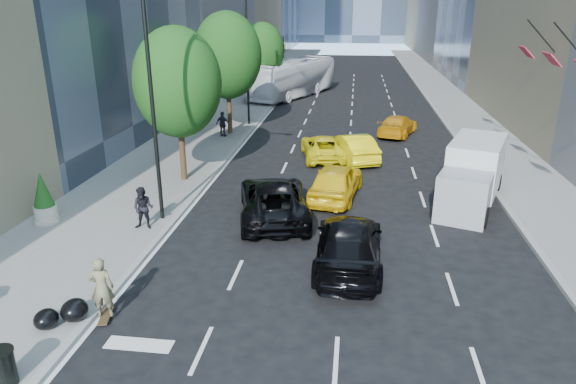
# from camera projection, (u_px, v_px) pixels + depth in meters

# --- Properties ---
(ground) EXTENTS (160.00, 160.00, 0.00)m
(ground) POSITION_uv_depth(u_px,v_px,m) (310.00, 279.00, 16.78)
(ground) COLOR black
(ground) RESTS_ON ground
(sidewalk_left) EXTENTS (6.00, 120.00, 0.15)m
(sidewalk_left) POSITION_uv_depth(u_px,v_px,m) (239.00, 104.00, 45.78)
(sidewalk_left) COLOR slate
(sidewalk_left) RESTS_ON ground
(sidewalk_right) EXTENTS (4.00, 120.00, 0.15)m
(sidewalk_right) POSITION_uv_depth(u_px,v_px,m) (459.00, 110.00, 43.50)
(sidewalk_right) COLOR slate
(sidewalk_right) RESTS_ON ground
(lamp_near) EXTENTS (2.13, 0.22, 10.00)m
(lamp_near) POSITION_uv_depth(u_px,v_px,m) (155.00, 79.00, 19.27)
(lamp_near) COLOR black
(lamp_near) RESTS_ON sidewalk_left
(lamp_far) EXTENTS (2.13, 0.22, 10.00)m
(lamp_far) POSITION_uv_depth(u_px,v_px,m) (249.00, 45.00, 36.04)
(lamp_far) COLOR black
(lamp_far) RESTS_ON sidewalk_left
(tree_near) EXTENTS (4.20, 4.20, 7.46)m
(tree_near) POSITION_uv_depth(u_px,v_px,m) (177.00, 83.00, 24.33)
(tree_near) COLOR black
(tree_near) RESTS_ON sidewalk_left
(tree_mid) EXTENTS (4.50, 4.50, 7.99)m
(tree_mid) POSITION_uv_depth(u_px,v_px,m) (227.00, 56.00, 33.52)
(tree_mid) COLOR black
(tree_mid) RESTS_ON sidewalk_left
(tree_far) EXTENTS (3.90, 3.90, 6.92)m
(tree_far) POSITION_uv_depth(u_px,v_px,m) (262.00, 50.00, 45.87)
(tree_far) COLOR black
(tree_far) RESTS_ON sidewalk_left
(traffic_signal) EXTENTS (2.48, 0.53, 5.20)m
(traffic_signal) POSITION_uv_depth(u_px,v_px,m) (283.00, 48.00, 53.35)
(traffic_signal) COLOR black
(traffic_signal) RESTS_ON sidewalk_left
(facade_flags) EXTENTS (1.85, 13.30, 2.05)m
(facade_flags) POSITION_uv_depth(u_px,v_px,m) (572.00, 59.00, 22.69)
(facade_flags) COLOR black
(facade_flags) RESTS_ON ground
(skateboarder) EXTENTS (0.74, 0.57, 1.82)m
(skateboarder) POSITION_uv_depth(u_px,v_px,m) (102.00, 291.00, 14.35)
(skateboarder) COLOR #6D6644
(skateboarder) RESTS_ON ground
(black_sedan_lincoln) EXTENTS (3.87, 6.31, 1.63)m
(black_sedan_lincoln) POSITION_uv_depth(u_px,v_px,m) (273.00, 199.00, 21.40)
(black_sedan_lincoln) COLOR black
(black_sedan_lincoln) RESTS_ON ground
(black_sedan_mercedes) EXTENTS (2.29, 5.51, 1.59)m
(black_sedan_mercedes) POSITION_uv_depth(u_px,v_px,m) (349.00, 245.00, 17.41)
(black_sedan_mercedes) COLOR black
(black_sedan_mercedes) RESTS_ON ground
(taxi_a) EXTENTS (2.67, 5.06, 1.64)m
(taxi_a) POSITION_uv_depth(u_px,v_px,m) (336.00, 181.00, 23.61)
(taxi_a) COLOR yellow
(taxi_a) RESTS_ON ground
(taxi_b) EXTENTS (3.19, 4.99, 1.55)m
(taxi_b) POSITION_uv_depth(u_px,v_px,m) (353.00, 147.00, 29.41)
(taxi_b) COLOR yellow
(taxi_b) RESTS_ON ground
(taxi_c) EXTENTS (3.10, 5.18, 1.35)m
(taxi_c) POSITION_uv_depth(u_px,v_px,m) (323.00, 147.00, 29.83)
(taxi_c) COLOR yellow
(taxi_c) RESTS_ON ground
(taxi_d) EXTENTS (3.28, 5.07, 1.37)m
(taxi_d) POSITION_uv_depth(u_px,v_px,m) (398.00, 125.00, 35.14)
(taxi_d) COLOR orange
(taxi_d) RESTS_ON ground
(city_bus) EXTENTS (7.66, 13.12, 3.60)m
(city_bus) POSITION_uv_depth(u_px,v_px,m) (293.00, 78.00, 49.59)
(city_bus) COLOR white
(city_bus) RESTS_ON ground
(box_truck) EXTENTS (3.94, 6.20, 2.80)m
(box_truck) POSITION_uv_depth(u_px,v_px,m) (472.00, 173.00, 22.73)
(box_truck) COLOR silver
(box_truck) RESTS_ON ground
(pedestrian_a) EXTENTS (0.85, 0.67, 1.71)m
(pedestrian_a) POSITION_uv_depth(u_px,v_px,m) (143.00, 208.00, 19.96)
(pedestrian_a) COLOR black
(pedestrian_a) RESTS_ON sidewalk_left
(pedestrian_b) EXTENTS (1.05, 0.65, 1.67)m
(pedestrian_b) POSITION_uv_depth(u_px,v_px,m) (223.00, 124.00, 34.11)
(pedestrian_b) COLOR black
(pedestrian_b) RESTS_ON sidewalk_left
(trash_can) EXTENTS (0.58, 0.58, 0.88)m
(trash_can) POSITION_uv_depth(u_px,v_px,m) (2.00, 369.00, 11.79)
(trash_can) COLOR black
(trash_can) RESTS_ON sidewalk_left
(planter_shrub) EXTENTS (0.89, 0.89, 2.13)m
(planter_shrub) POSITION_uv_depth(u_px,v_px,m) (43.00, 199.00, 20.50)
(planter_shrub) COLOR beige
(planter_shrub) RESTS_ON sidewalk_left
(garbage_bags) EXTENTS (1.26, 1.21, 0.62)m
(garbage_bags) POSITION_uv_depth(u_px,v_px,m) (63.00, 314.00, 14.14)
(garbage_bags) COLOR black
(garbage_bags) RESTS_ON sidewalk_left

